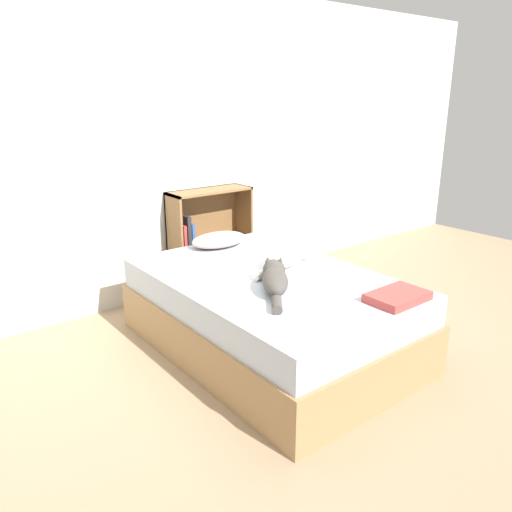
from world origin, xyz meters
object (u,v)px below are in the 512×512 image
(bed, at_px, (269,313))
(bookshelf, at_px, (206,239))
(cat_light, at_px, (290,255))
(cat_dark, at_px, (275,279))
(pillow, at_px, (219,240))

(bed, height_order, bookshelf, bookshelf)
(cat_light, relative_size, bookshelf, 0.69)
(bed, relative_size, bookshelf, 2.10)
(cat_light, bearing_deg, cat_dark, -158.39)
(bed, xyz_separation_m, bookshelf, (0.28, 1.20, 0.20))
(bed, distance_m, bookshelf, 1.24)
(cat_light, bearing_deg, bookshelf, 73.74)
(cat_dark, bearing_deg, bookshelf, 21.94)
(bookshelf, bearing_deg, cat_light, -91.23)
(bed, relative_size, cat_light, 3.06)
(bed, relative_size, pillow, 4.10)
(bed, height_order, cat_light, cat_light)
(pillow, distance_m, cat_dark, 1.00)
(bed, bearing_deg, bookshelf, 76.93)
(bookshelf, bearing_deg, cat_dark, -106.08)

